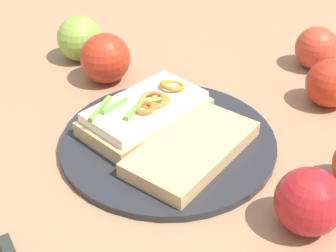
{
  "coord_description": "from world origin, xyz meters",
  "views": [
    {
      "loc": [
        0.35,
        0.39,
        0.4
      ],
      "look_at": [
        0.0,
        0.0,
        0.03
      ],
      "focal_mm": 53.19,
      "sensor_mm": 36.0,
      "label": 1
    }
  ],
  "objects": [
    {
      "name": "apple_1",
      "position": [
        -0.32,
        0.0,
        0.03
      ],
      "size": [
        0.07,
        0.07,
        0.07
      ],
      "primitive_type": "sphere",
      "rotation": [
        0.0,
        0.0,
        4.67
      ],
      "color": "red",
      "rests_on": "ground_plane"
    },
    {
      "name": "sandwich",
      "position": [
        0.0,
        -0.05,
        0.03
      ],
      "size": [
        0.18,
        0.11,
        0.05
      ],
      "rotation": [
        0.0,
        0.0,
        3.22
      ],
      "color": "tan",
      "rests_on": "plate"
    },
    {
      "name": "ground_plane",
      "position": [
        0.0,
        0.0,
        0.0
      ],
      "size": [
        2.0,
        2.0,
        0.0
      ],
      "primitive_type": "plane",
      "color": "#9A7251",
      "rests_on": "ground"
    },
    {
      "name": "apple_0",
      "position": [
        -0.04,
        -0.19,
        0.04
      ],
      "size": [
        0.11,
        0.11,
        0.08
      ],
      "primitive_type": "sphere",
      "rotation": [
        0.0,
        0.0,
        2.08
      ],
      "color": "red",
      "rests_on": "ground_plane"
    },
    {
      "name": "plate",
      "position": [
        0.0,
        0.0,
        0.01
      ],
      "size": [
        0.28,
        0.28,
        0.01
      ],
      "primitive_type": "cylinder",
      "color": "#27272B",
      "rests_on": "ground_plane"
    },
    {
      "name": "apple_4",
      "position": [
        -0.24,
        0.08,
        0.04
      ],
      "size": [
        0.1,
        0.1,
        0.07
      ],
      "primitive_type": "sphere",
      "rotation": [
        0.0,
        0.0,
        2.56
      ],
      "color": "red",
      "rests_on": "ground_plane"
    },
    {
      "name": "apple_3",
      "position": [
        -0.01,
        0.21,
        0.04
      ],
      "size": [
        0.09,
        0.09,
        0.07
      ],
      "primitive_type": "sphere",
      "rotation": [
        0.0,
        0.0,
        1.23
      ],
      "color": "#B01D21",
      "rests_on": "ground_plane"
    },
    {
      "name": "bread_slice_side",
      "position": [
        -0.0,
        0.05,
        0.02
      ],
      "size": [
        0.19,
        0.13,
        0.02
      ],
      "primitive_type": "cube",
      "rotation": [
        0.0,
        0.0,
        3.34
      ],
      "color": "tan",
      "rests_on": "plate"
    },
    {
      "name": "apple_2",
      "position": [
        -0.05,
        -0.28,
        0.04
      ],
      "size": [
        0.08,
        0.08,
        0.08
      ],
      "primitive_type": "sphere",
      "rotation": [
        0.0,
        0.0,
        3.06
      ],
      "color": "#85AB3F",
      "rests_on": "ground_plane"
    }
  ]
}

